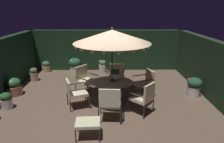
{
  "coord_description": "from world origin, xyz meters",
  "views": [
    {
      "loc": [
        0.2,
        -5.94,
        3.07
      ],
      "look_at": [
        0.25,
        0.4,
        0.97
      ],
      "focal_mm": 31.17,
      "sensor_mm": 36.0,
      "label": 1
    }
  ],
  "objects_px": {
    "patio_chair_southeast": "(116,74)",
    "potted_plant_back_center": "(6,100)",
    "patio_umbrella": "(112,36)",
    "potted_plant_right_near": "(75,64)",
    "potted_plant_back_right": "(14,87)",
    "patio_dining_table": "(112,86)",
    "patio_chair_northeast": "(144,97)",
    "patio_chair_east": "(145,81)",
    "patio_chair_north": "(110,102)",
    "patio_chair_south": "(85,78)",
    "potted_plant_left_near": "(102,66)",
    "patio_chair_southwest": "(75,92)",
    "potted_plant_back_left": "(34,74)",
    "potted_plant_right_far": "(194,86)",
    "potted_plant_front_corner": "(46,67)",
    "ottoman_footrest": "(88,123)",
    "centerpiece_planter": "(115,74)"
  },
  "relations": [
    {
      "from": "patio_chair_north",
      "to": "potted_plant_right_near",
      "type": "distance_m",
      "value": 4.9
    },
    {
      "from": "potted_plant_back_center",
      "to": "potted_plant_right_near",
      "type": "xyz_separation_m",
      "value": [
        1.51,
        3.81,
        0.09
      ]
    },
    {
      "from": "potted_plant_left_near",
      "to": "potted_plant_back_right",
      "type": "height_order",
      "value": "potted_plant_back_right"
    },
    {
      "from": "patio_chair_southwest",
      "to": "potted_plant_front_corner",
      "type": "xyz_separation_m",
      "value": [
        -2.08,
        3.7,
        -0.29
      ]
    },
    {
      "from": "potted_plant_left_near",
      "to": "patio_chair_southwest",
      "type": "bearing_deg",
      "value": -101.61
    },
    {
      "from": "patio_umbrella",
      "to": "patio_chair_southwest",
      "type": "height_order",
      "value": "patio_umbrella"
    },
    {
      "from": "patio_umbrella",
      "to": "potted_plant_right_far",
      "type": "bearing_deg",
      "value": 7.17
    },
    {
      "from": "patio_umbrella",
      "to": "potted_plant_back_left",
      "type": "relative_size",
      "value": 4.31
    },
    {
      "from": "patio_chair_southeast",
      "to": "potted_plant_back_right",
      "type": "relative_size",
      "value": 1.41
    },
    {
      "from": "patio_umbrella",
      "to": "potted_plant_front_corner",
      "type": "xyz_separation_m",
      "value": [
        -3.27,
        3.23,
        -1.95
      ]
    },
    {
      "from": "patio_chair_southwest",
      "to": "patio_chair_north",
      "type": "bearing_deg",
      "value": -35.92
    },
    {
      "from": "potted_plant_back_right",
      "to": "patio_chair_northeast",
      "type": "bearing_deg",
      "value": -16.84
    },
    {
      "from": "patio_dining_table",
      "to": "patio_umbrella",
      "type": "bearing_deg",
      "value": -71.51
    },
    {
      "from": "patio_chair_northeast",
      "to": "potted_plant_back_center",
      "type": "bearing_deg",
      "value": 175.48
    },
    {
      "from": "centerpiece_planter",
      "to": "potted_plant_right_near",
      "type": "xyz_separation_m",
      "value": [
        -1.95,
        3.2,
        -0.58
      ]
    },
    {
      "from": "patio_umbrella",
      "to": "patio_chair_southwest",
      "type": "xyz_separation_m",
      "value": [
        -1.19,
        -0.47,
        -1.66
      ]
    },
    {
      "from": "ottoman_footrest",
      "to": "potted_plant_right_far",
      "type": "distance_m",
      "value": 4.28
    },
    {
      "from": "patio_dining_table",
      "to": "potted_plant_back_right",
      "type": "distance_m",
      "value": 3.62
    },
    {
      "from": "potted_plant_left_near",
      "to": "potted_plant_back_right",
      "type": "bearing_deg",
      "value": -139.87
    },
    {
      "from": "patio_chair_northeast",
      "to": "patio_chair_south",
      "type": "distance_m",
      "value": 2.57
    },
    {
      "from": "patio_umbrella",
      "to": "patio_chair_east",
      "type": "xyz_separation_m",
      "value": [
        1.21,
        0.42,
        -1.66
      ]
    },
    {
      "from": "potted_plant_front_corner",
      "to": "potted_plant_back_center",
      "type": "bearing_deg",
      "value": -91.29
    },
    {
      "from": "patio_chair_north",
      "to": "potted_plant_back_center",
      "type": "xyz_separation_m",
      "value": [
        -3.28,
        0.75,
        -0.32
      ]
    },
    {
      "from": "patio_dining_table",
      "to": "potted_plant_right_far",
      "type": "bearing_deg",
      "value": 7.17
    },
    {
      "from": "patio_chair_southwest",
      "to": "potted_plant_back_right",
      "type": "height_order",
      "value": "patio_chair_southwest"
    },
    {
      "from": "potted_plant_back_left",
      "to": "potted_plant_left_near",
      "type": "height_order",
      "value": "potted_plant_left_near"
    },
    {
      "from": "patio_chair_northeast",
      "to": "patio_chair_southeast",
      "type": "height_order",
      "value": "patio_chair_northeast"
    },
    {
      "from": "patio_dining_table",
      "to": "centerpiece_planter",
      "type": "bearing_deg",
      "value": 36.81
    },
    {
      "from": "potted_plant_back_right",
      "to": "patio_dining_table",
      "type": "bearing_deg",
      "value": -7.99
    },
    {
      "from": "patio_chair_north",
      "to": "patio_chair_southeast",
      "type": "bearing_deg",
      "value": 84.3
    },
    {
      "from": "patio_chair_southeast",
      "to": "potted_plant_left_near",
      "type": "relative_size",
      "value": 1.47
    },
    {
      "from": "patio_chair_southeast",
      "to": "potted_plant_back_center",
      "type": "relative_size",
      "value": 1.67
    },
    {
      "from": "patio_chair_southwest",
      "to": "potted_plant_right_far",
      "type": "height_order",
      "value": "patio_chair_southwest"
    },
    {
      "from": "potted_plant_back_left",
      "to": "potted_plant_right_far",
      "type": "xyz_separation_m",
      "value": [
        6.37,
        -1.59,
        0.07
      ]
    },
    {
      "from": "patio_umbrella",
      "to": "patio_chair_southeast",
      "type": "height_order",
      "value": "patio_umbrella"
    },
    {
      "from": "patio_chair_north",
      "to": "patio_chair_east",
      "type": "height_order",
      "value": "patio_chair_north"
    },
    {
      "from": "patio_chair_northeast",
      "to": "potted_plant_left_near",
      "type": "bearing_deg",
      "value": 109.2
    },
    {
      "from": "patio_umbrella",
      "to": "potted_plant_right_far",
      "type": "height_order",
      "value": "patio_umbrella"
    },
    {
      "from": "potted_plant_back_left",
      "to": "patio_chair_east",
      "type": "bearing_deg",
      "value": -18.44
    },
    {
      "from": "potted_plant_back_right",
      "to": "patio_chair_north",
      "type": "bearing_deg",
      "value": -26.94
    },
    {
      "from": "patio_umbrella",
      "to": "potted_plant_back_center",
      "type": "relative_size",
      "value": 4.6
    },
    {
      "from": "patio_chair_north",
      "to": "potted_plant_back_right",
      "type": "height_order",
      "value": "patio_chair_north"
    },
    {
      "from": "potted_plant_right_far",
      "to": "patio_chair_southwest",
      "type": "bearing_deg",
      "value": -168.54
    },
    {
      "from": "patio_chair_southwest",
      "to": "potted_plant_right_far",
      "type": "relative_size",
      "value": 1.37
    },
    {
      "from": "patio_chair_north",
      "to": "ottoman_footrest",
      "type": "relative_size",
      "value": 1.68
    },
    {
      "from": "patio_chair_northeast",
      "to": "patio_chair_east",
      "type": "bearing_deg",
      "value": 78.67
    },
    {
      "from": "patio_chair_southwest",
      "to": "potted_plant_back_left",
      "type": "height_order",
      "value": "patio_chair_southwest"
    },
    {
      "from": "patio_chair_north",
      "to": "patio_chair_south",
      "type": "xyz_separation_m",
      "value": [
        -0.95,
        2.07,
        -0.06
      ]
    },
    {
      "from": "patio_chair_northeast",
      "to": "potted_plant_right_near",
      "type": "distance_m",
      "value": 5.01
    },
    {
      "from": "patio_umbrella",
      "to": "potted_plant_right_near",
      "type": "height_order",
      "value": "patio_umbrella"
    }
  ]
}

